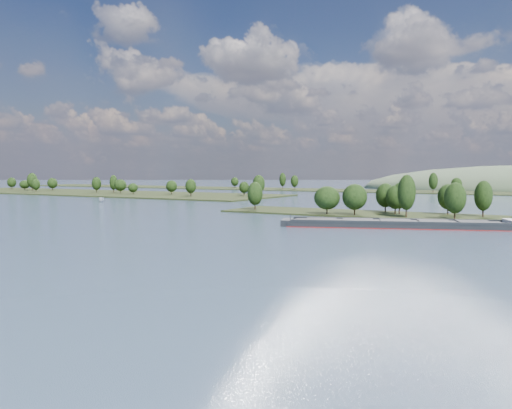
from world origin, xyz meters
The scene contains 6 objects.
ground centered at (0.00, 120.00, 0.00)m, with size 1800.00×1800.00×0.00m, color #3D4E6A.
tree_island centered at (5.91, 178.49, 3.96)m, with size 100.00×30.41×15.30m.
left_bank centered at (-228.40, 260.16, 0.94)m, with size 300.00×80.00×15.73m.
back_shoreline centered at (8.87, 399.81, 0.64)m, with size 900.00×60.00×15.80m.
cargo_barge centered at (34.69, 148.08, 1.32)m, with size 75.80×34.43×10.44m.
motorboat centered at (-140.02, 188.06, 1.26)m, with size 2.46×6.53×2.52m, color silver.
Camera 1 is at (58.41, 3.77, 15.45)m, focal length 35.00 mm.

